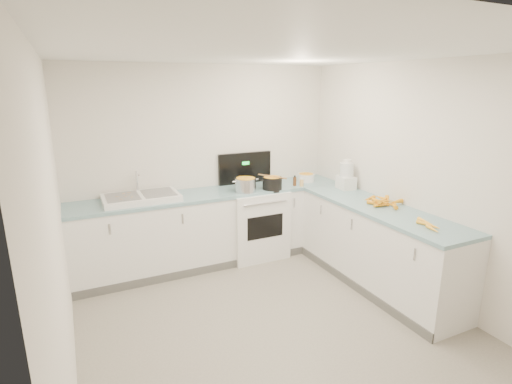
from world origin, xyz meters
name	(u,v)px	position (x,y,z in m)	size (l,w,h in m)	color
floor	(277,329)	(0.00, 0.00, 0.00)	(3.50, 4.00, 0.00)	gray
ceiling	(282,52)	(0.00, 0.00, 2.50)	(3.50, 4.00, 0.00)	silver
wall_back	(206,164)	(0.00, 2.00, 1.25)	(3.50, 2.50, 0.00)	silver
wall_front	(501,323)	(0.00, -2.00, 1.25)	(3.50, 2.50, 0.00)	silver
wall_left	(56,235)	(-1.75, 0.00, 1.25)	(4.00, 2.50, 0.00)	silver
wall_right	(425,183)	(1.75, 0.00, 1.25)	(4.00, 2.50, 0.00)	silver
counter_back	(215,227)	(0.00, 1.70, 0.47)	(3.50, 0.62, 0.94)	white
counter_right	(377,246)	(1.45, 0.30, 0.47)	(0.62, 2.20, 0.94)	white
stove	(254,221)	(0.55, 1.69, 0.47)	(0.76, 0.65, 1.36)	white
sink	(141,197)	(-0.90, 1.70, 0.98)	(0.86, 0.52, 0.31)	white
steel_pot	(246,186)	(0.36, 1.54, 1.02)	(0.27, 0.27, 0.20)	silver
black_pot	(272,184)	(0.73, 1.51, 1.01)	(0.25, 0.25, 0.18)	black
wooden_spoon	(272,176)	(0.73, 1.51, 1.11)	(0.02, 0.02, 0.43)	#AD7A47
mixing_bowl	(306,178)	(1.36, 1.69, 0.99)	(0.23, 0.23, 0.11)	white
extract_bottle	(295,181)	(1.09, 1.54, 1.00)	(0.05, 0.05, 0.12)	#593319
spice_jar	(302,183)	(1.15, 1.47, 0.99)	(0.06, 0.06, 0.10)	#E5B266
food_processor	(346,176)	(1.60, 1.11, 1.10)	(0.22, 0.25, 0.38)	white
carrot_pile	(384,202)	(1.52, 0.33, 0.98)	(0.41, 0.44, 0.09)	#FFA81F
peeled_carrots	(429,225)	(1.41, -0.39, 0.96)	(0.18, 0.36, 0.04)	#FFAC26
peelings	(126,196)	(-1.06, 1.71, 1.02)	(0.21, 0.28, 0.01)	tan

